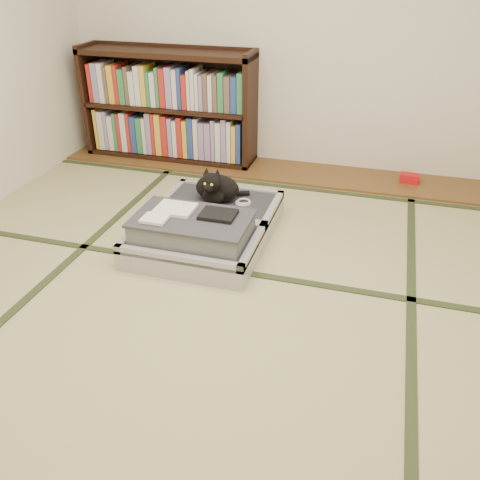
# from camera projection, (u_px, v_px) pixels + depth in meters

# --- Properties ---
(floor) EXTENTS (4.50, 4.50, 0.00)m
(floor) POSITION_uv_depth(u_px,v_px,m) (212.00, 312.00, 2.65)
(floor) COLOR tan
(floor) RESTS_ON ground
(wood_strip) EXTENTS (4.00, 0.50, 0.02)m
(wood_strip) POSITION_uv_depth(u_px,v_px,m) (289.00, 172.00, 4.32)
(wood_strip) COLOR brown
(wood_strip) RESTS_ON ground
(red_item) EXTENTS (0.16, 0.11, 0.07)m
(red_item) POSITION_uv_depth(u_px,v_px,m) (410.00, 178.00, 4.08)
(red_item) COLOR red
(red_item) RESTS_ON wood_strip
(room_shell) EXTENTS (4.50, 4.50, 4.50)m
(room_shell) POSITION_uv_depth(u_px,v_px,m) (202.00, 5.00, 1.93)
(room_shell) COLOR white
(room_shell) RESTS_ON ground
(tatami_borders) EXTENTS (4.00, 4.50, 0.01)m
(tatami_borders) POSITION_uv_depth(u_px,v_px,m) (239.00, 263.00, 3.06)
(tatami_borders) COLOR #2D381E
(tatami_borders) RESTS_ON ground
(bookcase) EXTENTS (1.52, 0.35, 0.98)m
(bookcase) POSITION_uv_depth(u_px,v_px,m) (169.00, 108.00, 4.42)
(bookcase) COLOR black
(bookcase) RESTS_ON wood_strip
(suitcase) EXTENTS (0.78, 1.04, 0.31)m
(suitcase) POSITION_uv_depth(u_px,v_px,m) (205.00, 227.00, 3.24)
(suitcase) COLOR #ABABB0
(suitcase) RESTS_ON floor
(cat) EXTENTS (0.35, 0.35, 0.28)m
(cat) POSITION_uv_depth(u_px,v_px,m) (216.00, 188.00, 3.41)
(cat) COLOR black
(cat) RESTS_ON suitcase
(cable_coil) EXTENTS (0.11, 0.11, 0.03)m
(cable_coil) POSITION_uv_depth(u_px,v_px,m) (243.00, 202.00, 3.44)
(cable_coil) COLOR white
(cable_coil) RESTS_ON suitcase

